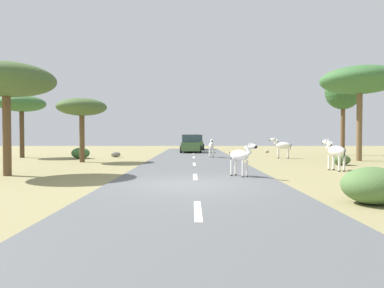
{
  "coord_description": "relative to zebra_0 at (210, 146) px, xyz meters",
  "views": [
    {
      "loc": [
        0.14,
        -11.22,
        1.65
      ],
      "look_at": [
        0.21,
        12.9,
        1.08
      ],
      "focal_mm": 31.7,
      "sensor_mm": 36.0,
      "label": 1
    }
  ],
  "objects": [
    {
      "name": "ground_plane",
      "position": [
        -1.6,
        -14.28,
        -0.89
      ],
      "size": [
        90.0,
        90.0,
        0.0
      ],
      "primitive_type": "plane",
      "color": "#8E8456"
    },
    {
      "name": "road",
      "position": [
        -1.34,
        -14.28,
        -0.87
      ],
      "size": [
        6.0,
        64.0,
        0.05
      ],
      "primitive_type": "cube",
      "color": "#56595B",
      "rests_on": "ground_plane"
    },
    {
      "name": "lane_markings",
      "position": [
        -1.34,
        -15.28,
        -0.84
      ],
      "size": [
        0.16,
        56.0,
        0.01
      ],
      "color": "silver",
      "rests_on": "road"
    },
    {
      "name": "zebra_0",
      "position": [
        0.0,
        0.0,
        0.0
      ],
      "size": [
        0.39,
        1.5,
        1.42
      ],
      "rotation": [
        0.0,
        0.0,
        3.14
      ],
      "color": "silver",
      "rests_on": "road"
    },
    {
      "name": "zebra_1",
      "position": [
        5.36,
        -9.41,
        0.02
      ],
      "size": [
        0.75,
        1.58,
        1.54
      ],
      "rotation": [
        0.0,
        0.0,
        0.3
      ],
      "color": "silver",
      "rests_on": "ground_plane"
    },
    {
      "name": "zebra_2",
      "position": [
        0.47,
        -12.13,
        -0.03
      ],
      "size": [
        1.07,
        1.23,
        1.36
      ],
      "rotation": [
        0.0,
        0.0,
        3.83
      ],
      "color": "silver",
      "rests_on": "road"
    },
    {
      "name": "zebra_3",
      "position": [
        5.18,
        -0.52,
        0.03
      ],
      "size": [
        1.55,
        0.93,
        1.55
      ],
      "rotation": [
        0.0,
        0.0,
        1.14
      ],
      "color": "silver",
      "rests_on": "ground_plane"
    },
    {
      "name": "car_0",
      "position": [
        -1.57,
        7.76,
        -0.05
      ],
      "size": [
        2.05,
        4.36,
        1.74
      ],
      "rotation": [
        0.0,
        0.0,
        -0.01
      ],
      "color": "#476B38",
      "rests_on": "road"
    },
    {
      "name": "car_1",
      "position": [
        -1.09,
        14.13,
        -0.05
      ],
      "size": [
        2.04,
        4.35,
        1.74
      ],
      "rotation": [
        0.0,
        0.0,
        3.14
      ],
      "color": "#476B38",
      "rests_on": "road"
    },
    {
      "name": "tree_1",
      "position": [
        -8.4,
        -4.17,
        2.53
      ],
      "size": [
        3.09,
        3.09,
        4.02
      ],
      "color": "brown",
      "rests_on": "ground_plane"
    },
    {
      "name": "tree_3",
      "position": [
        11.6,
        3.8,
        4.51
      ],
      "size": [
        3.03,
        3.03,
        6.98
      ],
      "color": "brown",
      "rests_on": "ground_plane"
    },
    {
      "name": "tree_4",
      "position": [
        9.65,
        -3.02,
        4.41
      ],
      "size": [
        5.06,
        5.06,
        6.23
      ],
      "color": "brown",
      "rests_on": "ground_plane"
    },
    {
      "name": "tree_5",
      "position": [
        -9.15,
        -11.46,
        3.05
      ],
      "size": [
        3.93,
        3.93,
        4.67
      ],
      "color": "brown",
      "rests_on": "ground_plane"
    },
    {
      "name": "tree_6",
      "position": [
        -14.43,
        0.29,
        3.17
      ],
      "size": [
        3.5,
        3.5,
        4.73
      ],
      "color": "#4C3823",
      "rests_on": "ground_plane"
    },
    {
      "name": "bush_0",
      "position": [
        2.93,
        -17.33,
        -0.44
      ],
      "size": [
        1.5,
        1.35,
        0.9
      ],
      "primitive_type": "ellipsoid",
      "color": "#4C7038",
      "rests_on": "ground_plane"
    },
    {
      "name": "bush_1",
      "position": [
        7.0,
        -6.34,
        -0.59
      ],
      "size": [
        1.0,
        0.9,
        0.6
      ],
      "primitive_type": "ellipsoid",
      "color": "#425B2D",
      "rests_on": "ground_plane"
    },
    {
      "name": "bush_2",
      "position": [
        -9.63,
        -0.74,
        -0.5
      ],
      "size": [
        1.32,
        1.19,
        0.79
      ],
      "primitive_type": "ellipsoid",
      "color": "#386633",
      "rests_on": "ground_plane"
    },
    {
      "name": "rock_0",
      "position": [
        -7.45,
        1.0,
        -0.68
      ],
      "size": [
        0.75,
        0.57,
        0.42
      ],
      "primitive_type": "ellipsoid",
      "color": "gray",
      "rests_on": "ground_plane"
    },
    {
      "name": "rock_1",
      "position": [
        5.91,
        7.71,
        -0.76
      ],
      "size": [
        0.41,
        0.3,
        0.27
      ],
      "primitive_type": "ellipsoid",
      "color": "#A89E8C",
      "rests_on": "ground_plane"
    }
  ]
}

